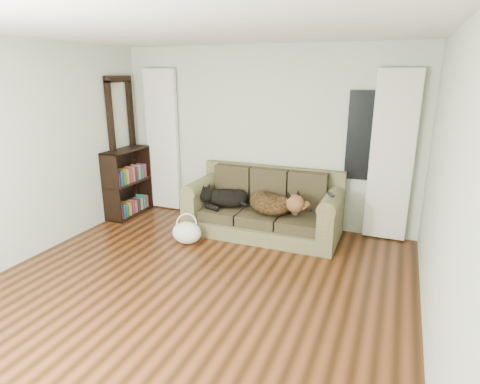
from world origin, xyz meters
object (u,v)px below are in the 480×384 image
at_px(dog_black_lab, 225,198).
at_px(dog_shepherd, 273,204).
at_px(sofa, 263,203).
at_px(tote_bag, 187,232).
at_px(bookshelf, 128,184).

relative_size(dog_black_lab, dog_shepherd, 0.88).
height_order(sofa, dog_shepherd, sofa).
relative_size(dog_shepherd, tote_bag, 1.69).
relative_size(dog_black_lab, bookshelf, 0.57).
bearing_deg(tote_bag, dog_shepherd, 31.71).
distance_m(dog_shepherd, tote_bag, 1.22).
height_order(dog_shepherd, tote_bag, dog_shepherd).
height_order(dog_shepherd, bookshelf, bookshelf).
bearing_deg(tote_bag, sofa, 40.28).
relative_size(dog_black_lab, tote_bag, 1.48).
xyz_separation_m(dog_shepherd, bookshelf, (-2.44, 0.06, 0.01)).
distance_m(sofa, bookshelf, 2.28).
height_order(tote_bag, bookshelf, bookshelf).
height_order(sofa, dog_black_lab, sofa).
relative_size(tote_bag, bookshelf, 0.38).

